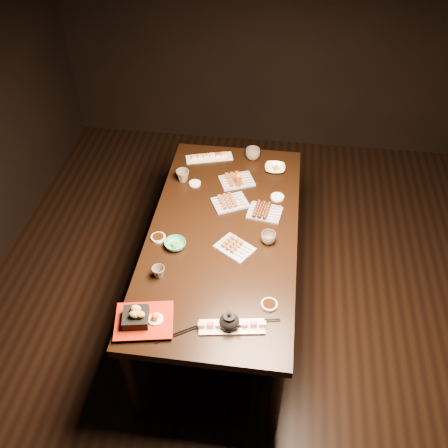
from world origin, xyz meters
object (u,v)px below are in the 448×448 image
Objects in this scene: edamame_bowl_cream at (275,168)px; teacup_far_left at (183,176)px; sushi_platter_near at (232,325)px; teacup_mid_right at (268,238)px; condiment_bottle at (238,179)px; edamame_bowl_green at (175,244)px; teacup_near_left at (159,272)px; teacup_far_right at (253,154)px; yakitori_plate_center at (230,200)px; tempura_tray at (143,317)px; sushi_platter_far at (209,156)px; yakitori_plate_right at (235,246)px; yakitori_plate_left at (237,179)px; teapot at (229,320)px; dining_table at (223,273)px.

edamame_bowl_cream is 0.65m from teacup_far_left.
edamame_bowl_cream is at bearing 75.35° from sushi_platter_near.
condiment_bottle is (-0.24, 0.50, 0.03)m from teacup_mid_right.
teacup_far_left is (-0.08, 0.62, 0.02)m from edamame_bowl_green.
condiment_bottle is at bearing 63.47° from edamame_bowl_green.
teacup_near_left is 0.68× the size of teacup_far_right.
yakitori_plate_center is 1.03m from tempura_tray.
sushi_platter_far is 0.92m from yakitori_plate_right.
tempura_tray is 1.18m from teacup_far_left.
yakitori_plate_left is at bearing -147.05° from edamame_bowl_cream.
edamame_bowl_green is 0.64m from teapot.
teacup_far_right is 0.83× the size of condiment_bottle.
dining_table is 0.48m from yakitori_plate_center.
sushi_platter_near is 1.14× the size of tempura_tray.
tempura_tray reaches higher than teacup_far_right.
sushi_platter_far is 0.38m from condiment_bottle.
teacup_far_right is (0.31, 0.04, 0.02)m from sushi_platter_far.
edamame_bowl_green is at bearing -83.08° from teacup_far_left.
condiment_bottle is at bearing 53.42° from yakitori_plate_center.
sushi_platter_near is at bearing -102.53° from teacup_mid_right.
teacup_near_left is at bearing -112.34° from yakitori_plate_right.
yakitori_plate_right is 1.66× the size of condiment_bottle.
yakitori_plate_right is 0.47m from teacup_near_left.
teacup_far_right is at bearing 70.49° from teacup_near_left.
yakitori_plate_right is at bearing 45.33° from tempura_tray.
yakitori_plate_left is (-0.06, 0.63, 0.00)m from yakitori_plate_right.
teacup_near_left is at bearing -100.83° from edamame_bowl_green.
dining_table is at bearing 56.16° from tempura_tray.
teapot is (0.11, -0.95, 0.02)m from yakitori_plate_center.
yakitori_plate_right is at bearing -103.50° from edamame_bowl_cream.
teacup_mid_right reaches higher than sushi_platter_near.
edamame_bowl_green is 1.39× the size of teacup_mid_right.
sushi_platter_far reaches higher than edamame_bowl_cream.
yakitori_plate_right is at bearing -91.49° from teacup_far_right.
dining_table is 0.63m from condiment_bottle.
tempura_tray is at bearing -134.63° from yakitori_plate_center.
yakitori_plate_right is 1.49× the size of edamame_bowl_cream.
teapot is (0.38, -0.52, 0.03)m from edamame_bowl_green.
condiment_bottle is at bearing 113.00° from sushi_platter_far.
yakitori_plate_left is (0.02, 0.23, 0.00)m from yakitori_plate_center.
condiment_bottle is (0.01, -0.05, 0.03)m from yakitori_plate_left.
teacup_far_left is (-0.61, 0.51, 0.01)m from teacup_mid_right.
teapot reaches higher than teacup_far_left.
sushi_platter_far is 0.31m from teacup_far_right.
teacup_near_left reaches higher than yakitori_plate_center.
teacup_near_left is at bearing -122.39° from dining_table.
yakitori_plate_right is 2.92× the size of teacup_near_left.
teacup_mid_right reaches higher than sushi_platter_far.
sushi_platter_far is (-0.34, 1.43, -0.00)m from sushi_platter_near.
teacup_far_right is at bearing 82.33° from sushi_platter_near.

